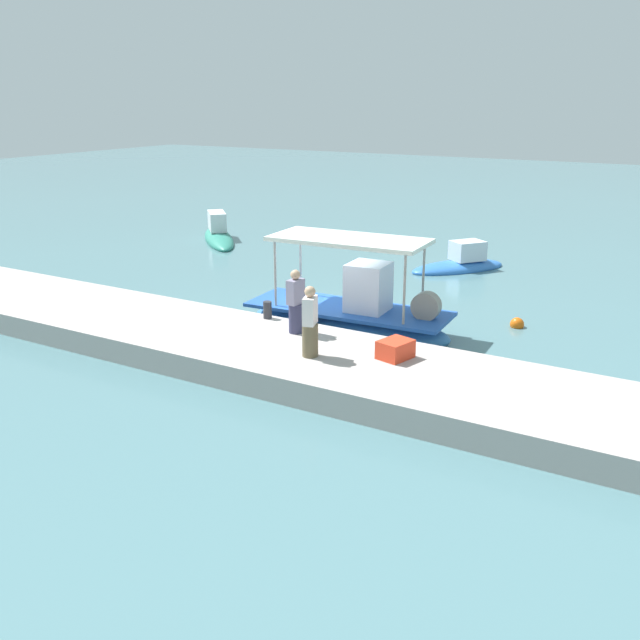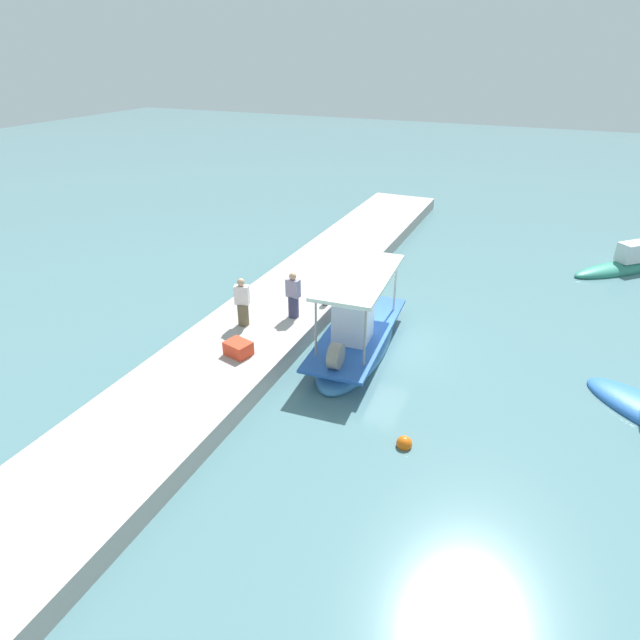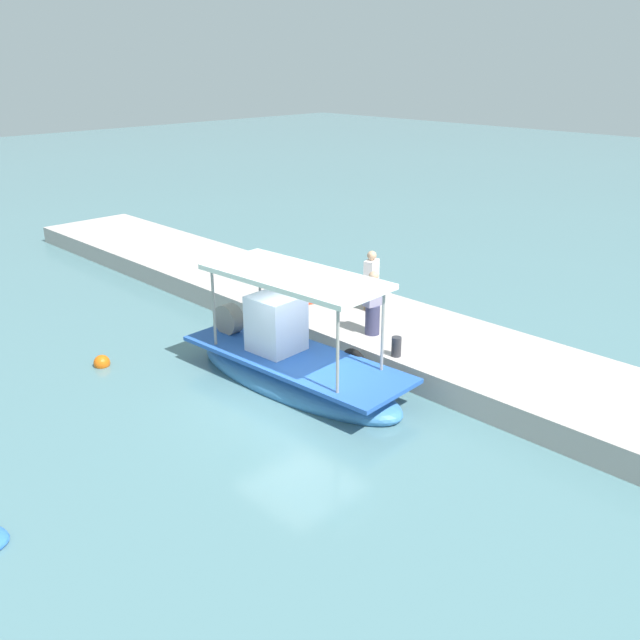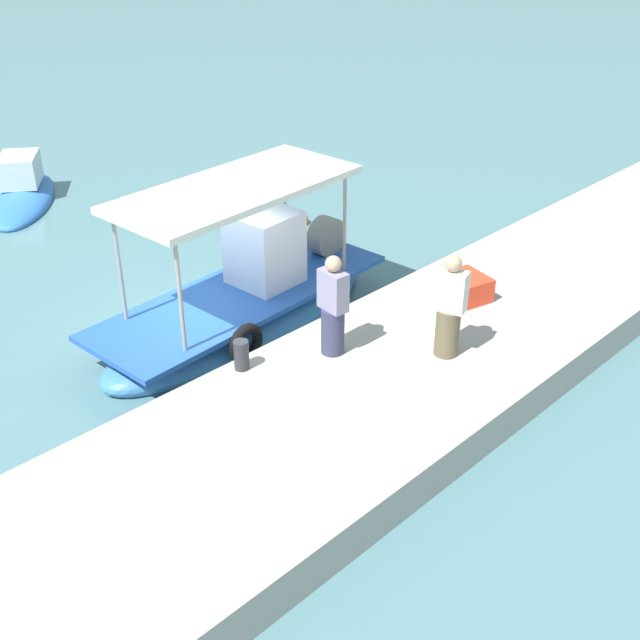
{
  "view_description": "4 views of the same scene",
  "coord_description": "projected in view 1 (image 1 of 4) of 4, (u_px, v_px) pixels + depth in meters",
  "views": [
    {
      "loc": [
        9.89,
        -17.87,
        6.61
      ],
      "look_at": [
        0.62,
        -2.06,
        0.8
      ],
      "focal_mm": 39.9,
      "sensor_mm": 36.0,
      "label": 1
    },
    {
      "loc": [
        15.48,
        4.8,
        9.32
      ],
      "look_at": [
        0.97,
        -1.57,
        1.06
      ],
      "focal_mm": 29.71,
      "sensor_mm": 36.0,
      "label": 2
    },
    {
      "loc": [
        -10.7,
        9.87,
        7.44
      ],
      "look_at": [
        0.94,
        -1.54,
        1.21
      ],
      "focal_mm": 39.14,
      "sensor_mm": 36.0,
      "label": 3
    },
    {
      "loc": [
        -7.49,
        -10.42,
        7.37
      ],
      "look_at": [
        0.12,
        -2.82,
        1.3
      ],
      "focal_mm": 44.45,
      "sensor_mm": 36.0,
      "label": 4
    }
  ],
  "objects": [
    {
      "name": "dock_quay",
      "position": [
        264.0,
        352.0,
        18.2
      ],
      "size": [
        36.0,
        3.8,
        0.64
      ],
      "primitive_type": "cube",
      "color": "#B2A7A2",
      "rests_on": "ground_plane"
    },
    {
      "name": "fisherman_by_crate",
      "position": [
        296.0,
        304.0,
        18.5
      ],
      "size": [
        0.41,
        0.5,
        1.7
      ],
      "color": "#353554",
      "rests_on": "dock_quay"
    },
    {
      "name": "fisherman_near_bollard",
      "position": [
        310.0,
        325.0,
        16.81
      ],
      "size": [
        0.48,
        0.55,
        1.73
      ],
      "color": "brown",
      "rests_on": "dock_quay"
    },
    {
      "name": "marker_buoy",
      "position": [
        517.0,
        324.0,
        21.19
      ],
      "size": [
        0.42,
        0.42,
        0.42
      ],
      "color": "#E25E10",
      "rests_on": "ground_plane"
    },
    {
      "name": "cargo_crate",
      "position": [
        395.0,
        349.0,
        16.84
      ],
      "size": [
        0.8,
        0.91,
        0.44
      ],
      "primitive_type": "cube",
      "rotation": [
        0.0,
        0.0,
        1.32
      ],
      "color": "red",
      "rests_on": "dock_quay"
    },
    {
      "name": "moored_boat_near",
      "position": [
        219.0,
        236.0,
        33.81
      ],
      "size": [
        4.71,
        4.81,
        1.54
      ],
      "color": "#2F8471",
      "rests_on": "ground_plane"
    },
    {
      "name": "ground_plane",
      "position": [
        337.0,
        324.0,
        21.46
      ],
      "size": [
        120.0,
        120.0,
        0.0
      ],
      "primitive_type": "plane",
      "color": "slate"
    },
    {
      "name": "main_fishing_boat",
      "position": [
        351.0,
        315.0,
        20.71
      ],
      "size": [
        6.32,
        2.44,
        3.12
      ],
      "color": "teal",
      "rests_on": "ground_plane"
    },
    {
      "name": "moored_boat_mid",
      "position": [
        460.0,
        265.0,
        28.18
      ],
      "size": [
        3.66,
        4.22,
        1.36
      ],
      "color": "blue",
      "rests_on": "ground_plane"
    },
    {
      "name": "mooring_bollard",
      "position": [
        268.0,
        310.0,
        19.86
      ],
      "size": [
        0.24,
        0.24,
        0.49
      ],
      "primitive_type": "cylinder",
      "color": "#2D2D33",
      "rests_on": "dock_quay"
    }
  ]
}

